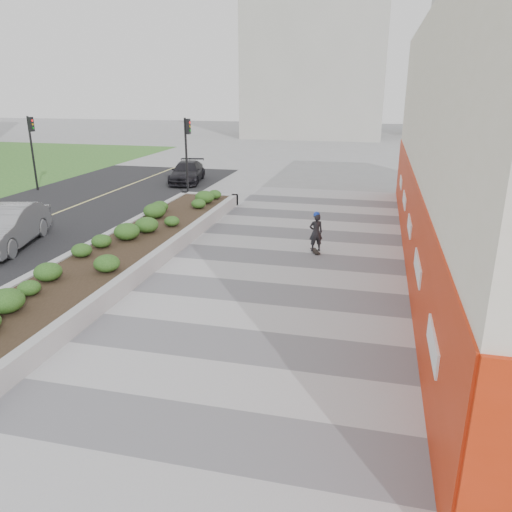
# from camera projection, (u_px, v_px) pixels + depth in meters

# --- Properties ---
(ground) EXTENTS (160.00, 160.00, 0.00)m
(ground) POSITION_uv_depth(u_px,v_px,m) (218.00, 389.00, 9.98)
(ground) COLOR gray
(ground) RESTS_ON ground
(walkway) EXTENTS (8.00, 36.00, 0.01)m
(walkway) POSITION_uv_depth(u_px,v_px,m) (253.00, 323.00, 12.74)
(walkway) COLOR #A8A8AD
(walkway) RESTS_ON ground
(planter) EXTENTS (3.00, 18.00, 0.90)m
(planter) POSITION_uv_depth(u_px,v_px,m) (129.00, 246.00, 17.51)
(planter) COLOR #9E9EA0
(planter) RESTS_ON ground
(traffic_signal_near) EXTENTS (0.33, 0.28, 4.20)m
(traffic_signal_near) POSITION_uv_depth(u_px,v_px,m) (187.00, 145.00, 26.81)
(traffic_signal_near) COLOR black
(traffic_signal_near) RESTS_ON ground
(traffic_signal_far) EXTENTS (0.33, 0.28, 4.20)m
(traffic_signal_far) POSITION_uv_depth(u_px,v_px,m) (32.00, 142.00, 28.39)
(traffic_signal_far) COLOR black
(traffic_signal_far) RESTS_ON ground
(distant_bldg_north_l) EXTENTS (16.00, 12.00, 20.00)m
(distant_bldg_north_l) POSITION_uv_depth(u_px,v_px,m) (317.00, 49.00, 58.53)
(distant_bldg_north_l) COLOR #ADAAA3
(distant_bldg_north_l) RESTS_ON ground
(distant_bldg_north_r) EXTENTS (14.00, 10.00, 24.00)m
(distant_bldg_north_r) POSITION_uv_depth(u_px,v_px,m) (495.00, 31.00, 58.06)
(distant_bldg_north_r) COLOR #ADAAA3
(distant_bldg_north_r) RESTS_ON ground
(manhole_cover) EXTENTS (0.44, 0.44, 0.01)m
(manhole_cover) POSITION_uv_depth(u_px,v_px,m) (272.00, 325.00, 12.63)
(manhole_cover) COLOR #595654
(manhole_cover) RESTS_ON ground
(skateboarder) EXTENTS (0.60, 0.74, 1.54)m
(skateboarder) POSITION_uv_depth(u_px,v_px,m) (316.00, 232.00, 17.94)
(skateboarder) COLOR beige
(skateboarder) RESTS_ON ground
(car_silver) EXTENTS (2.77, 4.98, 1.55)m
(car_silver) POSITION_uv_depth(u_px,v_px,m) (6.00, 227.00, 18.57)
(car_silver) COLOR gray
(car_silver) RESTS_ON ground
(car_dark) EXTENTS (2.58, 4.67, 1.28)m
(car_dark) POSITION_uv_depth(u_px,v_px,m) (187.00, 172.00, 31.49)
(car_dark) COLOR black
(car_dark) RESTS_ON ground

